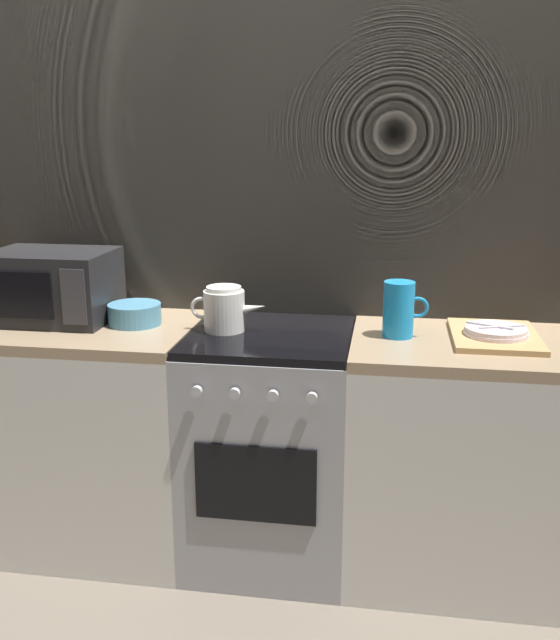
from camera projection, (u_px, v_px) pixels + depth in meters
The scene contains 10 objects.
ground_plane at pixel (271, 550), 2.80m from camera, with size 8.00×8.00×0.00m, color #6B6054.
back_wall at pixel (283, 238), 2.80m from camera, with size 3.60×0.05×2.40m.
counter_left at pixel (49, 431), 2.82m from camera, with size 1.20×0.60×0.90m.
stove_unit at pixel (270, 446), 2.68m from camera, with size 0.60×0.63×0.90m.
counter_right at pixel (515, 463), 2.55m from camera, with size 1.20×0.60×0.90m.
microwave at pixel (52, 286), 2.71m from camera, with size 0.46×0.35×0.27m.
kettle at pixel (224, 309), 2.58m from camera, with size 0.28×0.15×0.17m.
mixing_bowl at pixel (135, 314), 2.67m from camera, with size 0.20×0.20×0.08m, color teal.
pitcher at pixel (399, 309), 2.50m from camera, with size 0.16×0.11×0.20m.
dish_pile at pixel (495, 334), 2.48m from camera, with size 0.30×0.40×0.06m.
Camera 1 is at (0.42, -2.43, 1.61)m, focal length 39.51 mm.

